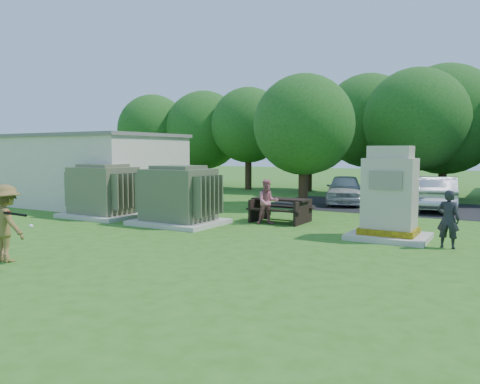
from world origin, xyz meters
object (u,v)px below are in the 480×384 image
Objects in this scene: person_by_generator at (448,219)px; transformer_left at (104,192)px; picnic_table at (281,207)px; generator_cabinet at (390,199)px; person_at_picnic at (268,202)px; car_white at (345,189)px; car_silver_a at (436,193)px; transformer_right at (179,197)px; batter at (6,223)px.

transformer_left is at bearing 5.25° from person_by_generator.
picnic_table is at bearing 18.84° from transformer_left.
person_at_picnic is at bearing 170.90° from generator_cabinet.
picnic_table is at bearing 161.62° from generator_cabinet.
person_by_generator reaches higher than car_white.
car_white is (0.36, 7.60, -0.08)m from person_at_picnic.
car_silver_a is at bearing -20.60° from car_white.
person_at_picnic is at bearing 49.18° from car_silver_a.
transformer_right is 1.89× the size of person_at_picnic.
transformer_right reaches higher than batter.
car_white reaches higher than picnic_table.
batter is at bearing 55.90° from car_silver_a.
generator_cabinet reaches higher than picnic_table.
car_white is at bearing -13.04° from car_silver_a.
batter is (-2.88, -8.78, 0.36)m from picnic_table.
transformer_left reaches higher than car_silver_a.
car_white is (-3.98, 8.29, -0.48)m from generator_cabinet.
transformer_left is at bearing -142.93° from car_white.
batter is (0.02, -6.52, -0.07)m from transformer_right.
picnic_table is 1.30× the size of person_by_generator.
person_at_picnic is 7.61m from car_white.
batter reaches higher than picnic_table.
generator_cabinet is 8.00m from car_silver_a.
person_by_generator is 0.37× the size of car_white.
transformer_left is 1.89× the size of person_at_picnic.
transformer_right reaches higher than car_silver_a.
transformer_left reaches higher than person_by_generator.
person_by_generator is 0.35× the size of car_silver_a.
transformer_left is at bearing 30.06° from car_silver_a.
person_at_picnic is (-4.34, 0.70, -0.40)m from generator_cabinet.
car_silver_a is (4.55, 7.29, -0.05)m from person_at_picnic.
generator_cabinet is at bearing -130.84° from batter.
transformer_right is 1.66× the size of batter.
car_silver_a is (4.19, -0.31, 0.02)m from car_white.
transformer_left is at bearing 153.93° from person_at_picnic.
generator_cabinet reaches higher than transformer_left.
transformer_right is 8.73m from person_by_generator.
transformer_left is 7.51m from batter.
person_by_generator is (8.70, 6.82, -0.12)m from batter.
person_at_picnic is at bearing 13.69° from transformer_left.
transformer_left is 6.99m from picnic_table.
person_at_picnic is at bearing 29.88° from transformer_right.
generator_cabinet is (10.77, 0.87, 0.22)m from transformer_left.
person_by_generator is (1.65, -0.57, -0.41)m from generator_cabinet.
car_silver_a is at bearing 56.49° from picnic_table.
transformer_right reaches higher than person_by_generator.
person_at_picnic is at bearing -8.05° from person_by_generator.
generator_cabinet is 4.44m from picnic_table.
person_at_picnic is at bearing -104.55° from picnic_table.
person_at_picnic is at bearing -105.69° from batter.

